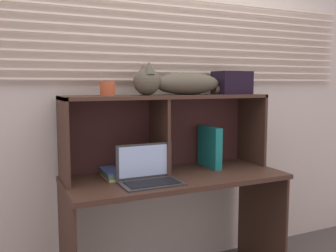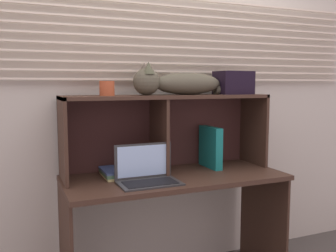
# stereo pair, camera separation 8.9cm
# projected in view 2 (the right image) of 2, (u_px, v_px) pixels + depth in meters

# --- Properties ---
(back_panel_with_blinds) EXTENTS (4.40, 0.08, 2.50)m
(back_panel_with_blinds) POSITION_uv_depth(u_px,v_px,m) (156.00, 93.00, 2.58)
(back_panel_with_blinds) COLOR beige
(back_panel_with_blinds) RESTS_ON ground
(desk) EXTENTS (1.38, 0.58, 0.74)m
(desk) POSITION_uv_depth(u_px,v_px,m) (175.00, 198.00, 2.35)
(desk) COLOR #3F291D
(desk) RESTS_ON ground
(hutch_shelf_unit) EXTENTS (1.36, 0.33, 0.50)m
(hutch_shelf_unit) POSITION_uv_depth(u_px,v_px,m) (165.00, 119.00, 2.44)
(hutch_shelf_unit) COLOR #3F291D
(hutch_shelf_unit) RESTS_ON desk
(cat) EXTENTS (0.79, 0.18, 0.21)m
(cat) POSITION_uv_depth(u_px,v_px,m) (178.00, 83.00, 2.41)
(cat) COLOR #504C3B
(cat) RESTS_ON hutch_shelf_unit
(laptop) EXTENTS (0.36, 0.22, 0.22)m
(laptop) POSITION_uv_depth(u_px,v_px,m) (147.00, 174.00, 2.17)
(laptop) COLOR #323232
(laptop) RESTS_ON desk
(binder_upright) EXTENTS (0.05, 0.24, 0.28)m
(binder_upright) POSITION_uv_depth(u_px,v_px,m) (210.00, 147.00, 2.55)
(binder_upright) COLOR #167771
(binder_upright) RESTS_ON desk
(book_stack) EXTENTS (0.18, 0.24, 0.05)m
(book_stack) POSITION_uv_depth(u_px,v_px,m) (117.00, 173.00, 2.31)
(book_stack) COLOR tan
(book_stack) RESTS_ON desk
(small_basket) EXTENTS (0.09, 0.09, 0.09)m
(small_basket) POSITION_uv_depth(u_px,v_px,m) (107.00, 88.00, 2.23)
(small_basket) COLOR #B34E2B
(small_basket) RESTS_ON hutch_shelf_unit
(storage_box) EXTENTS (0.24, 0.18, 0.16)m
(storage_box) POSITION_uv_depth(u_px,v_px,m) (233.00, 83.00, 2.57)
(storage_box) COLOR black
(storage_box) RESTS_ON hutch_shelf_unit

